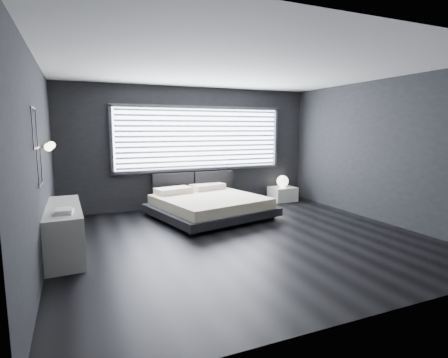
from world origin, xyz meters
name	(u,v)px	position (x,y,z in m)	size (l,w,h in m)	color
room	(244,156)	(0.00, 0.00, 1.40)	(6.04, 6.00, 2.80)	black
window	(201,139)	(0.20, 2.70, 1.61)	(4.14, 0.09, 1.52)	white
headboard	(194,183)	(-0.02, 2.64, 0.57)	(1.96, 0.16, 0.52)	black
sconce_near	(48,147)	(-2.88, 0.05, 1.60)	(0.18, 0.11, 0.11)	silver
sconce_far	(51,145)	(-2.88, 0.65, 1.60)	(0.18, 0.11, 0.11)	silver
wall_art_upper	(34,128)	(-2.98, -0.55, 1.85)	(0.01, 0.48, 0.48)	#47474C
wall_art_lower	(39,166)	(-2.98, -0.30, 1.38)	(0.01, 0.48, 0.48)	#47474C
bed	(209,204)	(-0.03, 1.59, 0.26)	(2.59, 2.52, 0.56)	black
nightstand	(283,194)	(2.28, 2.37, 0.18)	(0.62, 0.51, 0.36)	white
orb_lamp	(283,181)	(2.29, 2.39, 0.51)	(0.30, 0.30, 0.30)	white
dresser	(64,230)	(-2.78, 0.39, 0.36)	(0.56, 1.80, 0.71)	white
book_stack	(63,211)	(-2.75, -0.09, 0.74)	(0.26, 0.33, 0.06)	white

